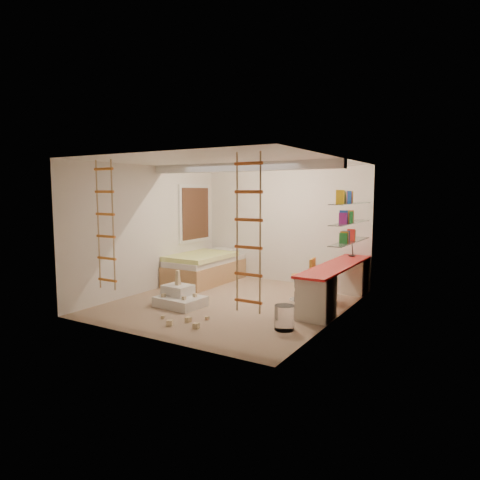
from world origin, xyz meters
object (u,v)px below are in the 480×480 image
Objects in this scene: desk at (336,283)px; swivel_chair at (304,286)px; bed at (205,268)px; play_platform at (180,298)px.

swivel_chair is (-0.57, -0.15, -0.09)m from desk.
bed is 2.38× the size of swivel_chair.
play_platform is at bearing -67.63° from bed.
swivel_chair reaches higher than bed.
swivel_chair is at bearing -165.20° from desk.
swivel_chair is at bearing -11.05° from bed.
desk is 2.87m from play_platform.
swivel_chair is 2.32m from play_platform.
play_platform is at bearing -147.60° from desk.
bed is at bearing 168.95° from swivel_chair.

